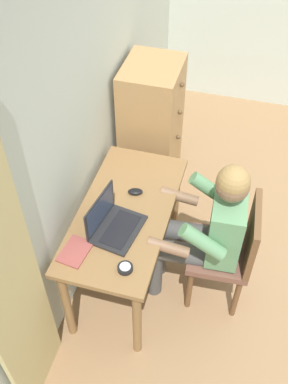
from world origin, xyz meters
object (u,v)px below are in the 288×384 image
object	(u,v)px
person_seated	(206,227)
desk_clock	(125,268)
chair	(231,249)
dresser	(151,132)
computer_mouse	(135,192)
notebook_pad	(75,251)
laptop	(112,223)
desk	(125,222)

from	to	relation	value
person_seated	desk_clock	distance (m)	0.62
desk_clock	chair	bearing A→B (deg)	-49.26
person_seated	desk_clock	xyz separation A→B (m)	(-0.48, 0.39, 0.07)
dresser	computer_mouse	world-z (taller)	dresser
chair	computer_mouse	size ratio (longest dim) A/B	8.99
dresser	notebook_pad	xyz separation A→B (m)	(-1.39, 0.10, 0.14)
laptop	desk_clock	bearing A→B (deg)	-148.65
person_seated	notebook_pad	size ratio (longest dim) A/B	5.79
desk	computer_mouse	bearing A→B (deg)	-7.31
chair	notebook_pad	distance (m)	1.03
desk	dresser	distance (m)	1.00
desk	chair	distance (m)	0.72
person_seated	computer_mouse	world-z (taller)	person_seated
computer_mouse	desk	bearing A→B (deg)	158.51
chair	notebook_pad	size ratio (longest dim) A/B	4.28
desk	desk_clock	distance (m)	0.47
dresser	laptop	distance (m)	1.17
desk	desk_clock	size ratio (longest dim) A/B	13.15
desk	notebook_pad	xyz separation A→B (m)	(-0.39, 0.18, 0.12)
desk	computer_mouse	distance (m)	0.21
person_seated	computer_mouse	size ratio (longest dim) A/B	12.17
desk	notebook_pad	distance (m)	0.45
desk_clock	dresser	bearing A→B (deg)	8.98
desk	chair	size ratio (longest dim) A/B	1.32
chair	laptop	world-z (taller)	laptop
desk	notebook_pad	world-z (taller)	notebook_pad
dresser	desk_clock	xyz separation A→B (m)	(-1.43, -0.23, 0.15)
desk	person_seated	distance (m)	0.53
chair	notebook_pad	xyz separation A→B (m)	(-0.45, 0.89, 0.24)
desk_clock	person_seated	bearing A→B (deg)	-38.76
computer_mouse	desk_clock	xyz separation A→B (m)	(-0.60, -0.12, -0.00)
computer_mouse	notebook_pad	distance (m)	0.60
dresser	desk_clock	size ratio (longest dim) A/B	13.50
chair	person_seated	bearing A→B (deg)	93.25
chair	notebook_pad	world-z (taller)	chair
chair	laptop	size ratio (longest dim) A/B	2.40
dresser	computer_mouse	bearing A→B (deg)	-172.47
notebook_pad	desk	bearing A→B (deg)	-17.40
desk_clock	computer_mouse	bearing A→B (deg)	10.98
laptop	desk	bearing A→B (deg)	-9.57
notebook_pad	laptop	bearing A→B (deg)	-26.37
laptop	dresser	bearing A→B (deg)	3.01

